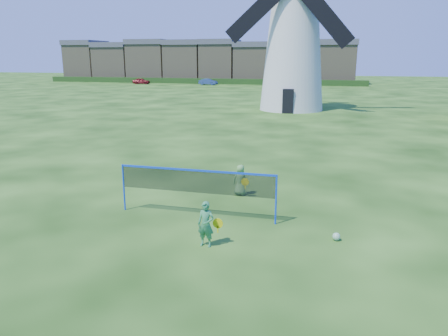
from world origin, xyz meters
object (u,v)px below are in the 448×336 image
car_right (208,82)px  play_ball (336,237)px  windmill (293,42)px  badminton_net (196,182)px  player_girl (206,224)px  player_boy (240,180)px  car_left (141,81)px

car_right → play_ball: bearing=-154.6°
play_ball → windmill: bearing=98.2°
badminton_net → play_ball: badminton_net is taller
player_girl → player_boy: size_ratio=1.09×
player_boy → car_left: (-31.98, 59.92, -0.02)m
windmill → player_girl: 31.70m
windmill → player_boy: size_ratio=15.23×
player_boy → play_ball: 4.73m
player_girl → badminton_net: bearing=119.6°
player_girl → car_right: bearing=111.6°
player_girl → car_right: player_girl is taller
badminton_net → windmill: bearing=90.0°
car_right → badminton_net: bearing=-157.9°
badminton_net → car_left: badminton_net is taller
player_girl → player_boy: bearing=95.6°
badminton_net → car_right: bearing=106.2°
badminton_net → player_girl: 2.27m
windmill → player_girl: size_ratio=13.99×
car_left → car_right: 12.78m
player_girl → play_ball: (3.38, 1.24, -0.51)m
car_left → windmill: bearing=-143.4°
car_left → player_girl: bearing=-160.1°
windmill → car_left: bearing=133.1°
windmill → player_boy: 27.32m
player_girl → play_ball: size_ratio=5.65×
car_left → badminton_net: bearing=-160.1°
badminton_net → player_boy: badminton_net is taller
badminton_net → player_boy: size_ratio=4.43×
windmill → car_left: (-31.10, 33.21, -5.70)m
player_boy → car_left: bearing=-58.5°
player_boy → car_left: 67.92m
badminton_net → car_left: (-31.10, 62.38, -0.59)m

